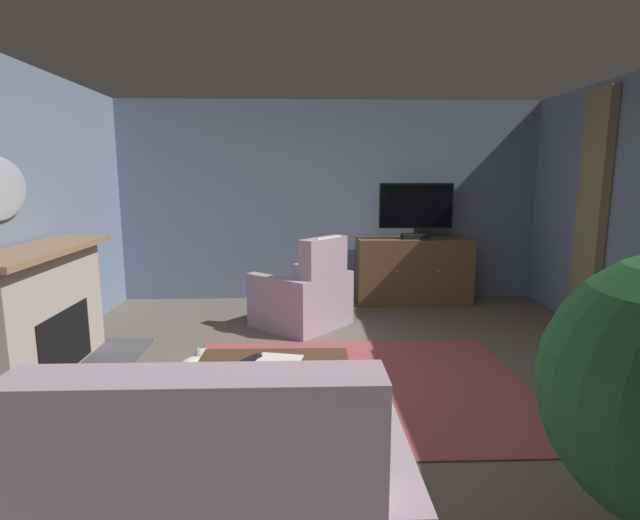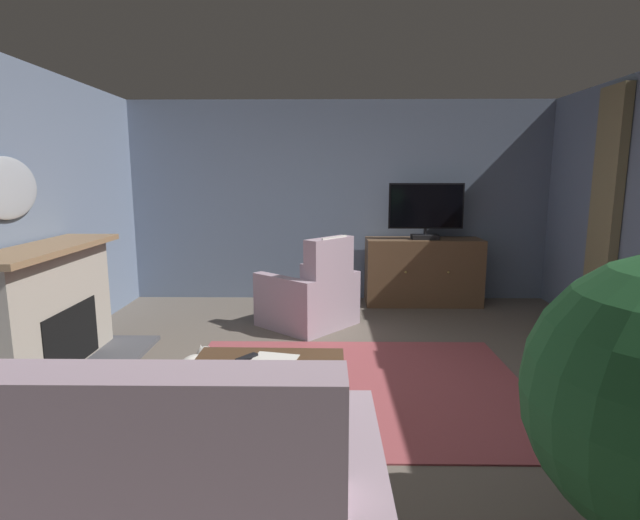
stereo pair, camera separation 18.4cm
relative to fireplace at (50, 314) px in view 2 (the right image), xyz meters
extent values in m
cube|color=#665B51|center=(2.52, -0.37, -0.54)|extent=(6.21, 6.62, 0.04)
cube|color=slate|center=(2.52, 2.69, 0.81)|extent=(6.21, 0.10, 2.66)
cube|color=#8E7F56|center=(5.27, 1.18, 0.94)|extent=(0.10, 0.44, 2.24)
cube|color=#9E474C|center=(2.56, -0.28, -0.52)|extent=(2.78, 2.13, 0.01)
cube|color=#4C4C51|center=(0.37, 0.00, -0.50)|extent=(0.50, 1.74, 0.04)
cube|color=#ADA393|center=(-0.03, 0.00, 0.00)|extent=(0.40, 1.54, 1.06)
cube|color=black|center=(0.13, 0.00, -0.20)|extent=(0.10, 0.86, 0.52)
cube|color=#93704C|center=(0.01, 0.00, 0.56)|extent=(0.52, 1.70, 0.05)
ellipsoid|color=#B2B7BF|center=(-0.25, 0.00, 1.06)|extent=(0.06, 0.81, 0.51)
cube|color=#4A3523|center=(3.62, 2.34, -0.49)|extent=(1.43, 0.45, 0.06)
cube|color=brown|center=(3.62, 2.34, -0.09)|extent=(1.49, 0.51, 0.87)
sphere|color=tan|center=(3.35, 2.07, -0.05)|extent=(0.03, 0.03, 0.03)
sphere|color=tan|center=(3.89, 2.07, -0.05)|extent=(0.03, 0.03, 0.03)
cube|color=black|center=(3.62, 2.29, 0.37)|extent=(0.34, 0.20, 0.06)
cylinder|color=black|center=(3.62, 2.29, 0.44)|extent=(0.04, 0.04, 0.08)
cube|color=black|center=(3.62, 2.29, 0.77)|extent=(0.95, 0.05, 0.58)
cube|color=black|center=(3.62, 2.26, 0.77)|extent=(0.91, 0.01, 0.54)
cube|color=#4C331E|center=(1.95, -0.83, -0.11)|extent=(1.04, 0.56, 0.03)
cylinder|color=#4C331E|center=(2.42, -0.61, -0.32)|extent=(0.04, 0.04, 0.40)
cylinder|color=#4C331E|center=(1.49, -0.60, -0.32)|extent=(0.04, 0.04, 0.40)
cylinder|color=#4C331E|center=(2.41, -1.06, -0.32)|extent=(0.04, 0.04, 0.40)
cylinder|color=#4C331E|center=(1.49, -1.05, -0.32)|extent=(0.04, 0.04, 0.40)
cube|color=black|center=(1.80, -0.79, -0.08)|extent=(0.15, 0.16, 0.02)
cube|color=silver|center=(1.99, -0.78, -0.09)|extent=(0.34, 0.28, 0.01)
cube|color=#AD93A3|center=(1.83, -2.58, 0.25)|extent=(1.15, 0.20, 0.65)
cube|color=#AD93A3|center=(1.18, -2.23, -0.19)|extent=(0.15, 0.90, 0.67)
cube|color=#AD93A3|center=(2.49, -2.23, -0.19)|extent=(0.15, 0.90, 0.67)
cube|color=#B2A899|center=(1.80, -2.36, 0.04)|extent=(0.37, 0.14, 0.36)
cube|color=#AD93A3|center=(2.13, 1.41, -0.32)|extent=(1.04, 1.02, 0.41)
cube|color=#AD93A3|center=(2.38, 1.19, 0.19)|extent=(0.54, 0.58, 0.62)
cube|color=#AD93A3|center=(1.88, 1.13, -0.22)|extent=(0.72, 0.65, 0.61)
cube|color=#AD93A3|center=(2.38, 1.69, -0.22)|extent=(0.72, 0.65, 0.61)
cube|color=white|center=(2.43, 1.14, 0.40)|extent=(0.27, 0.30, 0.24)
ellipsoid|color=beige|center=(1.22, -0.12, -0.43)|extent=(0.28, 0.40, 0.20)
sphere|color=beige|center=(1.28, 0.10, -0.40)|extent=(0.15, 0.15, 0.15)
cone|color=beige|center=(1.24, 0.11, -0.33)|extent=(0.04, 0.04, 0.04)
cone|color=beige|center=(1.32, 0.09, -0.33)|extent=(0.04, 0.04, 0.04)
cylinder|color=beige|center=(1.11, -0.38, -0.47)|extent=(0.09, 0.22, 0.08)
camera|label=1|loc=(2.16, -3.97, 1.16)|focal=27.39mm
camera|label=2|loc=(2.35, -3.97, 1.16)|focal=27.39mm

